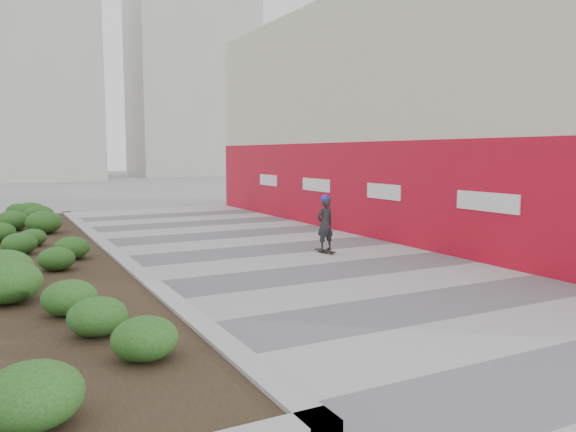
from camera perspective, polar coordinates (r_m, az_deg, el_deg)
ground at (r=8.83m, az=20.73°, el=-11.48°), size 160.00×160.00×0.00m
walkway at (r=10.96m, az=8.87°, el=-7.62°), size 8.00×36.00×0.01m
building at (r=19.75m, az=15.21°, el=10.05°), size 6.04×24.08×8.00m
planter at (r=12.77m, az=-23.37°, el=-4.18°), size 3.00×18.00×0.90m
distant_bldg_north_l at (r=61.00m, az=-26.75°, el=12.67°), size 16.00×12.00×20.00m
distant_bldg_north_r at (r=69.56m, az=-9.69°, el=14.06°), size 14.00×10.00×24.00m
manhole_cover at (r=11.26m, az=10.94°, el=-7.30°), size 0.44×0.44×0.01m
skateboarder at (r=14.85m, az=3.79°, el=-0.79°), size 0.55×0.73×1.56m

